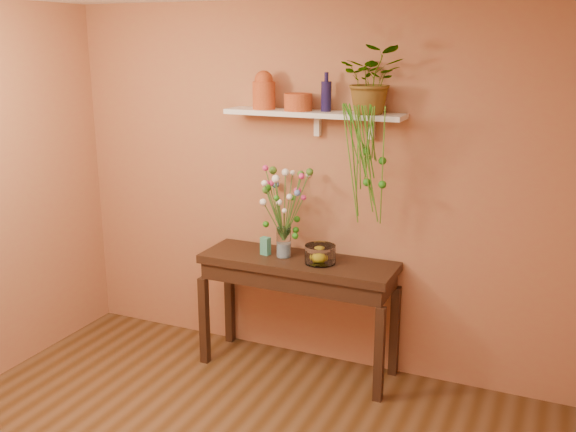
{
  "coord_description": "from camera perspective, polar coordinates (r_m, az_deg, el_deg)",
  "views": [
    {
      "loc": [
        1.73,
        -2.37,
        2.41
      ],
      "look_at": [
        0.0,
        1.55,
        1.25
      ],
      "focal_mm": 40.37,
      "sensor_mm": 36.0,
      "label": 1
    }
  ],
  "objects": [
    {
      "name": "lemon",
      "position": [
        4.65,
        2.78,
        -3.58
      ],
      "size": [
        0.07,
        0.07,
        0.07
      ],
      "primitive_type": "sphere",
      "color": "#FFF413",
      "rests_on": "glass_bowl"
    },
    {
      "name": "bouquet",
      "position": [
        4.68,
        -0.43,
        1.89
      ],
      "size": [
        0.38,
        0.52,
        0.55
      ],
      "color": "#386B28",
      "rests_on": "glass_vase"
    },
    {
      "name": "carton",
      "position": [
        4.8,
        -2.0,
        -2.66
      ],
      "size": [
        0.08,
        0.06,
        0.13
      ],
      "primitive_type": "cube",
      "rotation": [
        0.0,
        0.0,
        -0.2
      ],
      "color": "teal",
      "rests_on": "sideboard"
    },
    {
      "name": "room",
      "position": [
        3.12,
        -11.61,
        -5.01
      ],
      "size": [
        4.04,
        4.04,
        2.7
      ],
      "color": "brown",
      "rests_on": "ground"
    },
    {
      "name": "terracotta_pot",
      "position": [
        4.61,
        0.89,
        10.0
      ],
      "size": [
        0.23,
        0.23,
        0.12
      ],
      "primitive_type": "cylinder",
      "rotation": [
        0.0,
        0.0,
        -0.21
      ],
      "color": "#C14924",
      "rests_on": "wall_shelf"
    },
    {
      "name": "blue_bottle",
      "position": [
        4.57,
        3.38,
        10.55
      ],
      "size": [
        0.09,
        0.09,
        0.27
      ],
      "color": "#1A1441",
      "rests_on": "wall_shelf"
    },
    {
      "name": "sideboard",
      "position": [
        4.77,
        0.87,
        -5.23
      ],
      "size": [
        1.44,
        0.46,
        0.88
      ],
      "color": "#331F13",
      "rests_on": "ground"
    },
    {
      "name": "spider_plant",
      "position": [
        4.41,
        7.46,
        11.82
      ],
      "size": [
        0.48,
        0.43,
        0.45
      ],
      "primitive_type": "imported",
      "rotation": [
        0.0,
        0.0,
        0.22
      ],
      "color": "#257516",
      "rests_on": "wall_shelf"
    },
    {
      "name": "terracotta_jug",
      "position": [
        4.71,
        -2.14,
        10.96
      ],
      "size": [
        0.21,
        0.21,
        0.27
      ],
      "color": "#C14924",
      "rests_on": "wall_shelf"
    },
    {
      "name": "wall_shelf",
      "position": [
        4.59,
        2.36,
        8.93
      ],
      "size": [
        1.3,
        0.24,
        0.19
      ],
      "color": "white",
      "rests_on": "room"
    },
    {
      "name": "glass_vase",
      "position": [
        4.75,
        -0.38,
        -2.51
      ],
      "size": [
        0.11,
        0.11,
        0.22
      ],
      "color": "white",
      "rests_on": "sideboard"
    },
    {
      "name": "glass_bowl",
      "position": [
        4.62,
        2.85,
        -3.44
      ],
      "size": [
        0.22,
        0.22,
        0.13
      ],
      "color": "white",
      "rests_on": "sideboard"
    },
    {
      "name": "plant_fronds",
      "position": [
        4.32,
        7.07,
        5.04
      ],
      "size": [
        0.32,
        0.3,
        0.82
      ],
      "color": "#257516",
      "rests_on": "wall_shelf"
    }
  ]
}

